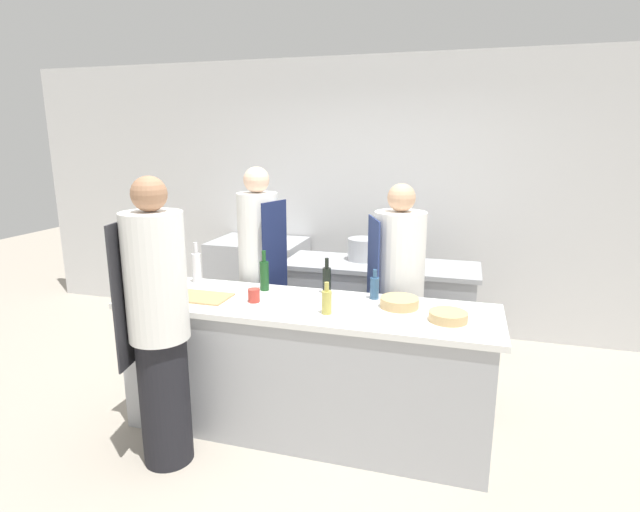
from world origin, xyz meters
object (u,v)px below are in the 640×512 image
(bottle_cooking_oil, at_px, (151,277))
(oven_range, at_px, (259,284))
(chef_at_pass_far, at_px, (397,294))
(bottle_wine, at_px, (327,279))
(chef_at_stove, at_px, (260,276))
(bowl_mixing_large, at_px, (399,302))
(stockpot, at_px, (363,249))
(bottle_sauce, at_px, (264,275))
(bowl_prep_small, at_px, (448,316))
(cup, at_px, (254,295))
(bottle_vinegar, at_px, (197,267))
(chef_at_prep_near, at_px, (159,326))
(bottle_olive_oil, at_px, (327,301))
(bottle_water, at_px, (375,287))

(bottle_cooking_oil, bearing_deg, oven_range, 87.67)
(chef_at_pass_far, relative_size, bottle_wine, 6.47)
(chef_at_stove, bearing_deg, bowl_mixing_large, 83.74)
(oven_range, xyz_separation_m, chef_at_stove, (0.50, -1.13, 0.43))
(chef_at_stove, xyz_separation_m, bowl_mixing_large, (1.20, -0.48, 0.05))
(stockpot, bearing_deg, bottle_sauce, -114.35)
(bowl_mixing_large, height_order, bowl_prep_small, bowl_mixing_large)
(oven_range, height_order, chef_at_pass_far, chef_at_pass_far)
(cup, bearing_deg, chef_at_stove, 110.10)
(chef_at_stove, xyz_separation_m, stockpot, (0.71, 0.73, 0.11))
(bottle_vinegar, bearing_deg, oven_range, 95.03)
(chef_at_prep_near, bearing_deg, bottle_vinegar, 4.51)
(bottle_wine, bearing_deg, chef_at_pass_far, 41.28)
(bowl_prep_small, distance_m, stockpot, 1.60)
(bottle_olive_oil, distance_m, bowl_mixing_large, 0.50)
(cup, bearing_deg, bottle_cooking_oil, 178.55)
(chef_at_prep_near, distance_m, bowl_mixing_large, 1.52)
(bottle_sauce, height_order, bottle_water, bottle_sauce)
(chef_at_stove, xyz_separation_m, chef_at_pass_far, (1.11, 0.07, -0.07))
(chef_at_stove, distance_m, bottle_sauce, 0.45)
(oven_range, xyz_separation_m, bottle_wine, (1.16, -1.46, 0.55))
(bottle_vinegar, xyz_separation_m, bottle_sauce, (0.57, -0.04, -0.01))
(bottle_cooking_oil, height_order, bottle_sauce, bottle_sauce)
(bottle_sauce, xyz_separation_m, bowl_prep_small, (1.31, -0.27, -0.09))
(bottle_cooking_oil, relative_size, bowl_mixing_large, 1.09)
(bottle_cooking_oil, bearing_deg, stockpot, 46.80)
(bottle_wine, xyz_separation_m, bottle_cooking_oil, (-1.23, -0.30, 0.01))
(chef_at_prep_near, bearing_deg, bowl_mixing_large, -72.74)
(bottle_olive_oil, distance_m, bottle_vinegar, 1.21)
(oven_range, distance_m, bottle_olive_oil, 2.32)
(oven_range, relative_size, bottle_wine, 3.67)
(oven_range, xyz_separation_m, bottle_sauce, (0.70, -1.51, 0.56))
(bottle_wine, bearing_deg, bottle_sauce, -173.45)
(chef_at_pass_far, xyz_separation_m, bottle_olive_oil, (-0.34, -0.80, 0.17))
(bottle_olive_oil, xyz_separation_m, bottle_water, (0.23, 0.38, 0.00))
(chef_at_prep_near, xyz_separation_m, cup, (0.39, 0.53, 0.06))
(bottle_sauce, distance_m, bowl_mixing_large, 1.00)
(bottle_sauce, height_order, bowl_mixing_large, bottle_sauce)
(chef_at_stove, xyz_separation_m, bottle_sauce, (0.20, -0.38, 0.13))
(bottle_cooking_oil, relative_size, stockpot, 0.98)
(bottle_vinegar, bearing_deg, chef_at_prep_near, -75.38)
(chef_at_prep_near, height_order, stockpot, chef_at_prep_near)
(bottle_cooking_oil, bearing_deg, bottle_wine, 13.77)
(stockpot, bearing_deg, bottle_cooking_oil, -133.20)
(cup, bearing_deg, chef_at_prep_near, -126.26)
(bottle_sauce, relative_size, stockpot, 1.05)
(oven_range, height_order, cup, cup)
(bottle_vinegar, bearing_deg, cup, -27.23)
(oven_range, height_order, chef_at_prep_near, chef_at_prep_near)
(bottle_sauce, distance_m, bottle_water, 0.80)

